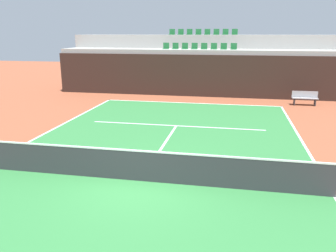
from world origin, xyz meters
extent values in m
plane|color=brown|center=(0.00, 0.00, 0.00)|extent=(80.00, 80.00, 0.00)
cube|color=#2D7238|center=(0.00, 0.00, 0.01)|extent=(11.00, 24.00, 0.01)
cube|color=white|center=(0.00, 11.95, 0.01)|extent=(11.00, 0.10, 0.00)
cube|color=white|center=(5.45, 0.00, 0.01)|extent=(0.10, 24.00, 0.00)
cube|color=white|center=(0.00, 6.40, 0.01)|extent=(8.26, 0.10, 0.00)
cube|color=white|center=(0.00, 3.20, 0.01)|extent=(0.10, 6.40, 0.00)
cube|color=black|center=(0.00, 14.50, 1.43)|extent=(20.09, 0.30, 2.85)
cube|color=#9E9E99|center=(0.00, 15.85, 1.58)|extent=(20.09, 2.40, 3.15)
cube|color=#9E9E99|center=(0.00, 18.25, 2.07)|extent=(20.09, 2.40, 4.14)
cube|color=#1E6633|center=(-2.43, 15.85, 3.17)|extent=(0.44, 0.44, 0.04)
cube|color=#1E6633|center=(-2.43, 16.05, 3.39)|extent=(0.44, 0.04, 0.40)
cube|color=#1E6633|center=(-1.74, 15.85, 3.17)|extent=(0.44, 0.44, 0.04)
cube|color=#1E6633|center=(-1.74, 16.05, 3.39)|extent=(0.44, 0.04, 0.40)
cube|color=#1E6633|center=(-1.04, 15.85, 3.17)|extent=(0.44, 0.44, 0.04)
cube|color=#1E6633|center=(-1.04, 16.05, 3.39)|extent=(0.44, 0.04, 0.40)
cube|color=#1E6633|center=(-0.35, 15.85, 3.17)|extent=(0.44, 0.44, 0.04)
cube|color=#1E6633|center=(-0.35, 16.05, 3.39)|extent=(0.44, 0.04, 0.40)
cube|color=#1E6633|center=(0.35, 15.85, 3.17)|extent=(0.44, 0.44, 0.04)
cube|color=#1E6633|center=(0.35, 16.05, 3.39)|extent=(0.44, 0.04, 0.40)
cube|color=#1E6633|center=(1.04, 15.85, 3.17)|extent=(0.44, 0.44, 0.04)
cube|color=#1E6633|center=(1.04, 16.05, 3.39)|extent=(0.44, 0.04, 0.40)
cube|color=#1E6633|center=(1.74, 15.85, 3.17)|extent=(0.44, 0.44, 0.04)
cube|color=#1E6633|center=(1.74, 16.05, 3.39)|extent=(0.44, 0.04, 0.40)
cube|color=#1E6633|center=(2.43, 15.85, 3.17)|extent=(0.44, 0.44, 0.04)
cube|color=#1E6633|center=(2.43, 16.05, 3.39)|extent=(0.44, 0.04, 0.40)
cube|color=#1E6633|center=(-2.43, 18.25, 4.16)|extent=(0.44, 0.44, 0.04)
cube|color=#1E6633|center=(-2.43, 18.45, 4.38)|extent=(0.44, 0.04, 0.40)
cube|color=#1E6633|center=(-1.74, 18.25, 4.16)|extent=(0.44, 0.44, 0.04)
cube|color=#1E6633|center=(-1.74, 18.45, 4.38)|extent=(0.44, 0.04, 0.40)
cube|color=#1E6633|center=(-1.04, 18.25, 4.16)|extent=(0.44, 0.44, 0.04)
cube|color=#1E6633|center=(-1.04, 18.45, 4.38)|extent=(0.44, 0.04, 0.40)
cube|color=#1E6633|center=(-0.35, 18.25, 4.16)|extent=(0.44, 0.44, 0.04)
cube|color=#1E6633|center=(-0.35, 18.45, 4.38)|extent=(0.44, 0.04, 0.40)
cube|color=#1E6633|center=(0.35, 18.25, 4.16)|extent=(0.44, 0.44, 0.04)
cube|color=#1E6633|center=(0.35, 18.45, 4.38)|extent=(0.44, 0.04, 0.40)
cube|color=#1E6633|center=(1.04, 18.25, 4.16)|extent=(0.44, 0.44, 0.04)
cube|color=#1E6633|center=(1.04, 18.45, 4.38)|extent=(0.44, 0.04, 0.40)
cube|color=#1E6633|center=(1.74, 18.25, 4.16)|extent=(0.44, 0.44, 0.04)
cube|color=#1E6633|center=(1.74, 18.45, 4.38)|extent=(0.44, 0.04, 0.40)
cube|color=#1E6633|center=(2.43, 18.25, 4.16)|extent=(0.44, 0.44, 0.04)
cube|color=#1E6633|center=(2.43, 18.45, 4.38)|extent=(0.44, 0.04, 0.40)
cube|color=#333338|center=(0.00, 0.00, 0.47)|extent=(10.90, 0.02, 0.92)
cube|color=white|center=(0.00, 0.00, 0.96)|extent=(10.90, 0.04, 0.05)
cube|color=#99999E|center=(6.87, 12.63, 0.45)|extent=(1.50, 0.40, 0.05)
cube|color=#99999E|center=(6.87, 12.81, 0.67)|extent=(1.50, 0.04, 0.36)
cube|color=#2D2D33|center=(6.27, 12.49, 0.21)|extent=(0.06, 0.06, 0.42)
cube|color=#2D2D33|center=(7.47, 12.49, 0.21)|extent=(0.06, 0.06, 0.42)
cube|color=#2D2D33|center=(6.27, 12.77, 0.21)|extent=(0.06, 0.06, 0.42)
cube|color=#2D2D33|center=(7.47, 12.77, 0.21)|extent=(0.06, 0.06, 0.42)
camera|label=1|loc=(2.64, -9.10, 4.28)|focal=36.60mm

